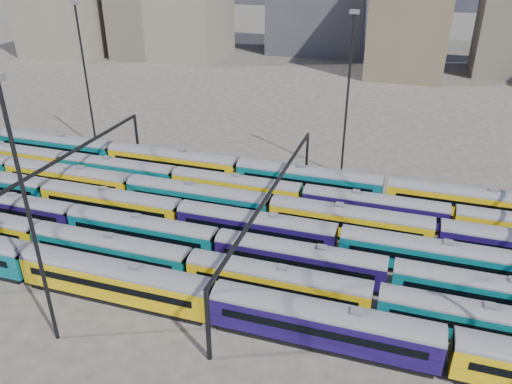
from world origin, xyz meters
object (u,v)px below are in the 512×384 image
(mast_2, at_px, (28,211))
(rake_2, at_px, (73,216))
(rake_1, at_px, (110,248))
(rake_0, at_px, (115,277))

(mast_2, bearing_deg, rake_2, 120.80)
(rake_1, relative_size, mast_2, 5.47)
(rake_2, height_order, mast_2, mast_2)
(rake_2, bearing_deg, rake_1, -29.98)
(rake_0, height_order, rake_2, rake_0)
(rake_0, xyz_separation_m, mast_2, (-2.39, -7.00, 11.13))
(rake_2, distance_m, mast_2, 22.84)
(rake_1, height_order, rake_2, rake_1)
(rake_2, xyz_separation_m, mast_2, (10.13, -17.00, 11.41))
(rake_1, xyz_separation_m, rake_2, (-8.67, 5.00, -0.02))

